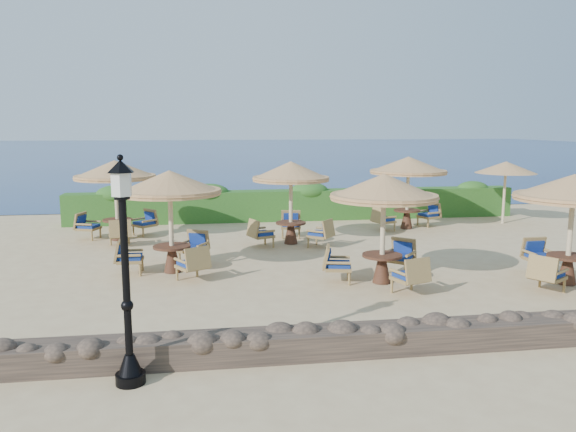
% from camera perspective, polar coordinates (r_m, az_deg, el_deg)
% --- Properties ---
extents(ground, '(120.00, 120.00, 0.00)m').
position_cam_1_polar(ground, '(15.77, 5.17, -4.69)').
color(ground, tan).
rests_on(ground, ground).
extents(sea, '(160.00, 160.00, 0.00)m').
position_cam_1_polar(sea, '(85.03, -6.01, 6.64)').
color(sea, '#0C1F52').
rests_on(sea, ground).
extents(hedge, '(18.00, 0.90, 1.20)m').
position_cam_1_polar(hedge, '(22.59, 0.92, 1.13)').
color(hedge, '#215019').
rests_on(hedge, ground).
extents(stone_wall, '(15.00, 0.65, 0.44)m').
position_cam_1_polar(stone_wall, '(10.06, 13.67, -11.81)').
color(stone_wall, brown).
rests_on(stone_wall, ground).
extents(lamp_post, '(0.44, 0.44, 3.31)m').
position_cam_1_polar(lamp_post, '(8.45, -16.13, -6.46)').
color(lamp_post, black).
rests_on(lamp_post, ground).
extents(extra_parasol, '(2.30, 2.30, 2.41)m').
position_cam_1_polar(extra_parasol, '(23.16, 21.26, 4.61)').
color(extra_parasol, beige).
rests_on(extra_parasol, ground).
extents(cafe_set_0, '(2.72, 2.77, 2.65)m').
position_cam_1_polar(cafe_set_0, '(14.61, -11.88, 1.51)').
color(cafe_set_0, beige).
rests_on(cafe_set_0, ground).
extents(cafe_set_1, '(2.73, 2.73, 2.65)m').
position_cam_1_polar(cafe_set_1, '(13.51, 9.68, 0.89)').
color(cafe_set_1, beige).
rests_on(cafe_set_1, ground).
extents(cafe_set_2, '(2.77, 2.77, 2.65)m').
position_cam_1_polar(cafe_set_2, '(14.81, 26.92, 0.88)').
color(cafe_set_2, beige).
rests_on(cafe_set_2, ground).
extents(cafe_set_3, '(2.76, 2.76, 2.65)m').
position_cam_1_polar(cafe_set_3, '(19.24, -17.10, 3.12)').
color(cafe_set_3, beige).
rests_on(cafe_set_3, ground).
extents(cafe_set_4, '(2.74, 2.67, 2.65)m').
position_cam_1_polar(cafe_set_4, '(17.83, 0.29, 2.92)').
color(cafe_set_4, beige).
rests_on(cafe_set_4, ground).
extents(cafe_set_5, '(2.87, 2.81, 2.65)m').
position_cam_1_polar(cafe_set_5, '(20.93, 12.11, 4.17)').
color(cafe_set_5, beige).
rests_on(cafe_set_5, ground).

